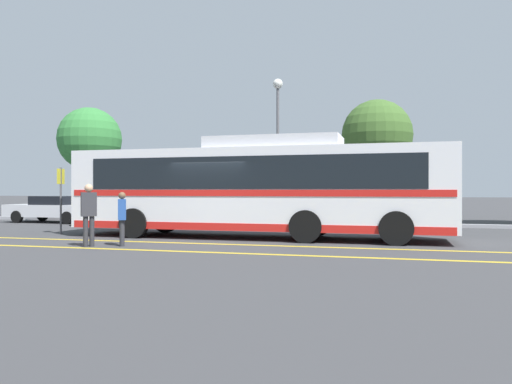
% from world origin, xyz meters
% --- Properties ---
extents(ground_plane, '(220.00, 220.00, 0.00)m').
position_xyz_m(ground_plane, '(0.00, 0.00, 0.00)').
color(ground_plane, '#38383A').
extents(lane_strip_0, '(32.60, 0.20, 0.01)m').
position_xyz_m(lane_strip_0, '(1.29, -1.80, 0.00)').
color(lane_strip_0, gold).
rests_on(lane_strip_0, ground_plane).
extents(lane_strip_1, '(32.60, 0.20, 0.01)m').
position_xyz_m(lane_strip_1, '(1.29, -3.73, 0.00)').
color(lane_strip_1, gold).
rests_on(lane_strip_1, ground_plane).
extents(curb_strip, '(40.60, 0.36, 0.15)m').
position_xyz_m(curb_strip, '(1.29, 7.12, 0.07)').
color(curb_strip, '#99999E').
rests_on(curb_strip, ground_plane).
extents(transit_bus, '(12.94, 2.74, 3.36)m').
position_xyz_m(transit_bus, '(1.30, 0.40, 1.71)').
color(transit_bus, white).
rests_on(transit_bus, ground_plane).
extents(parked_car_0, '(4.89, 2.13, 1.32)m').
position_xyz_m(parked_car_0, '(-10.49, 5.58, 0.69)').
color(parked_car_0, silver).
rests_on(parked_car_0, ground_plane).
extents(parked_car_1, '(4.60, 1.98, 1.33)m').
position_xyz_m(parked_car_1, '(-4.82, 6.02, 0.69)').
color(parked_car_1, '#4C3823').
rests_on(parked_car_1, ground_plane).
extents(parked_car_2, '(4.07, 1.87, 1.43)m').
position_xyz_m(parked_car_2, '(0.80, 6.02, 0.72)').
color(parked_car_2, '#9E9EA3').
rests_on(parked_car_2, ground_plane).
extents(pedestrian_0, '(0.46, 0.44, 1.78)m').
position_xyz_m(pedestrian_0, '(-2.61, -3.37, 1.02)').
color(pedestrian_0, '#2D2D33').
rests_on(pedestrian_0, ground_plane).
extents(pedestrian_1, '(0.40, 0.47, 1.55)m').
position_xyz_m(pedestrian_1, '(-1.78, -2.98, 0.87)').
color(pedestrian_1, '#2D2D33').
rests_on(pedestrian_1, ground_plane).
extents(bus_stop_sign, '(0.07, 0.40, 2.44)m').
position_xyz_m(bus_stop_sign, '(-5.98, -0.05, 1.54)').
color(bus_stop_sign, '#59595E').
rests_on(bus_stop_sign, ground_plane).
extents(street_lamp, '(0.49, 0.49, 7.08)m').
position_xyz_m(street_lamp, '(0.31, 8.17, 4.98)').
color(street_lamp, '#59595E').
rests_on(street_lamp, ground_plane).
extents(tree_1, '(3.75, 3.75, 6.44)m').
position_xyz_m(tree_1, '(4.96, 11.61, 4.55)').
color(tree_1, '#513823').
rests_on(tree_1, ground_plane).
extents(tree_2, '(3.97, 3.97, 6.83)m').
position_xyz_m(tree_2, '(-12.70, 11.90, 4.83)').
color(tree_2, '#513823').
rests_on(tree_2, ground_plane).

